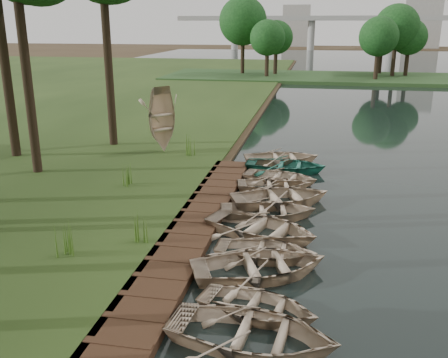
% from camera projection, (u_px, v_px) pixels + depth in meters
% --- Properties ---
extents(ground, '(300.00, 300.00, 0.00)m').
position_uv_depth(ground, '(241.00, 233.00, 17.10)').
color(ground, '#3D2F1D').
extents(boardwalk, '(1.60, 16.00, 0.30)m').
position_uv_depth(boardwalk, '(195.00, 225.00, 17.33)').
color(boardwalk, '#3A2416').
rests_on(boardwalk, ground).
extents(peninsula, '(50.00, 14.00, 0.45)m').
position_uv_depth(peninsula, '(364.00, 78.00, 62.54)').
color(peninsula, '#284720').
rests_on(peninsula, ground).
extents(far_trees, '(45.60, 5.60, 8.80)m').
position_uv_depth(far_trees, '(340.00, 27.00, 61.26)').
color(far_trees, black).
rests_on(far_trees, peninsula).
extents(bridge, '(95.90, 4.00, 8.60)m').
position_uv_depth(bridge, '(361.00, 22.00, 125.40)').
color(bridge, '#A5A5A0').
rests_on(bridge, ground).
extents(building_a, '(10.00, 8.00, 18.00)m').
position_uv_depth(building_a, '(421.00, 15.00, 140.50)').
color(building_a, '#A5A5A0').
rests_on(building_a, ground).
extents(building_b, '(8.00, 8.00, 12.00)m').
position_uv_depth(building_b, '(296.00, 26.00, 152.18)').
color(building_b, '#A5A5A0').
rests_on(building_b, ground).
extents(rowboat_0, '(4.13, 3.17, 0.80)m').
position_uv_depth(rowboat_0, '(252.00, 330.00, 10.92)').
color(rowboat_0, '#C4AA8E').
rests_on(rowboat_0, water).
extents(rowboat_1, '(3.40, 2.76, 0.62)m').
position_uv_depth(rowboat_1, '(258.00, 304.00, 12.11)').
color(rowboat_1, '#C4AA8E').
rests_on(rowboat_1, water).
extents(rowboat_2, '(4.64, 4.03, 0.80)m').
position_uv_depth(rowboat_2, '(260.00, 263.00, 13.98)').
color(rowboat_2, '#C4AA8E').
rests_on(rowboat_2, water).
extents(rowboat_3, '(3.17, 2.33, 0.64)m').
position_uv_depth(rowboat_3, '(266.00, 249.00, 15.05)').
color(rowboat_3, '#C4AA8E').
rests_on(rowboat_3, water).
extents(rowboat_4, '(4.61, 3.95, 0.81)m').
position_uv_depth(rowboat_4, '(261.00, 225.00, 16.57)').
color(rowboat_4, '#C4AA8E').
rests_on(rowboat_4, water).
extents(rowboat_5, '(3.88, 3.06, 0.73)m').
position_uv_depth(rowboat_5, '(268.00, 208.00, 18.18)').
color(rowboat_5, '#C4AA8E').
rests_on(rowboat_5, water).
extents(rowboat_6, '(4.72, 4.12, 0.81)m').
position_uv_depth(rowboat_6, '(281.00, 195.00, 19.49)').
color(rowboat_6, '#C4AA8E').
rests_on(rowboat_6, water).
extents(rowboat_7, '(3.58, 2.87, 0.66)m').
position_uv_depth(rowboat_7, '(274.00, 182.00, 21.24)').
color(rowboat_7, '#C4AA8E').
rests_on(rowboat_7, water).
extents(rowboat_8, '(3.74, 3.01, 0.69)m').
position_uv_depth(rowboat_8, '(280.00, 175.00, 22.17)').
color(rowboat_8, '#C4AA8E').
rests_on(rowboat_8, water).
extents(rowboat_9, '(3.90, 2.86, 0.79)m').
position_uv_depth(rowboat_9, '(286.00, 164.00, 23.82)').
color(rowboat_9, '#2C7A66').
rests_on(rowboat_9, water).
extents(rowboat_10, '(4.35, 3.58, 0.78)m').
position_uv_depth(rowboat_10, '(282.00, 156.00, 25.21)').
color(rowboat_10, '#C4AA8E').
rests_on(rowboat_10, water).
extents(stored_rowboat, '(4.25, 4.04, 0.72)m').
position_uv_depth(stored_rowboat, '(163.00, 145.00, 26.61)').
color(stored_rowboat, '#C4AA8E').
rests_on(stored_rowboat, bank).
extents(reeds_0, '(0.60, 0.60, 0.98)m').
position_uv_depth(reeds_0, '(64.00, 240.00, 14.61)').
color(reeds_0, '#3F661E').
rests_on(reeds_0, bank).
extents(reeds_1, '(0.60, 0.60, 0.91)m').
position_uv_depth(reeds_1, '(144.00, 228.00, 15.61)').
color(reeds_1, '#3F661E').
rests_on(reeds_1, bank).
extents(reeds_2, '(0.60, 0.60, 0.88)m').
position_uv_depth(reeds_2, '(129.00, 175.00, 21.03)').
color(reeds_2, '#3F661E').
rests_on(reeds_2, bank).
extents(reeds_3, '(0.60, 0.60, 1.08)m').
position_uv_depth(reeds_3, '(190.00, 145.00, 25.78)').
color(reeds_3, '#3F661E').
rests_on(reeds_3, bank).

